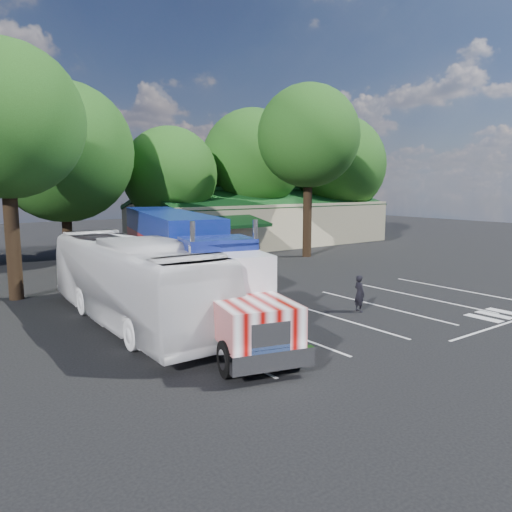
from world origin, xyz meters
TOP-DOWN VIEW (x-y plane):
  - ground at (0.00, 0.00)m, footprint 120.00×120.00m
  - event_hall at (13.74, 17.81)m, footprint 24.20×14.12m
  - tree_row_c at (-5.00, 16.20)m, footprint 10.00×10.00m
  - tree_row_d at (4.00, 17.50)m, footprint 8.00×8.00m
  - tree_row_e at (13.00, 18.00)m, footprint 9.60×9.60m
  - tree_row_f at (23.00, 16.80)m, footprint 10.40×10.40m
  - tree_near_left at (-10.50, 6.00)m, footprint 7.60×7.60m
  - tree_near_right at (11.50, 8.50)m, footprint 8.00×8.00m
  - semi_truck at (-3.76, 1.09)m, footprint 7.91×21.35m
  - woman at (1.60, -6.00)m, footprint 0.51×0.68m
  - bicycle at (1.80, 8.00)m, footprint 0.85×1.77m
  - tour_bus at (-7.44, -1.63)m, footprint 3.36×13.00m
  - silver_sedan at (5.00, 10.50)m, footprint 4.15×2.80m

SIDE VIEW (x-z plane):
  - ground at x=0.00m, z-range 0.00..0.00m
  - bicycle at x=1.80m, z-range 0.00..0.89m
  - silver_sedan at x=5.00m, z-range 0.00..1.30m
  - woman at x=1.60m, z-range 0.00..1.69m
  - tour_bus at x=-7.44m, z-range 0.00..3.60m
  - event_hall at x=13.74m, z-range -0.56..4.99m
  - semi_truck at x=-3.76m, z-range 0.29..4.77m
  - tree_row_d at x=4.00m, z-range 1.28..11.88m
  - tree_row_f at x=23.00m, z-range 1.29..14.29m
  - tree_row_c at x=-5.00m, z-range 1.51..14.56m
  - tree_row_e at x=13.00m, z-range 1.64..14.54m
  - tree_near_left at x=-10.50m, z-range 2.49..15.14m
  - tree_near_right at x=11.50m, z-range 2.71..16.21m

